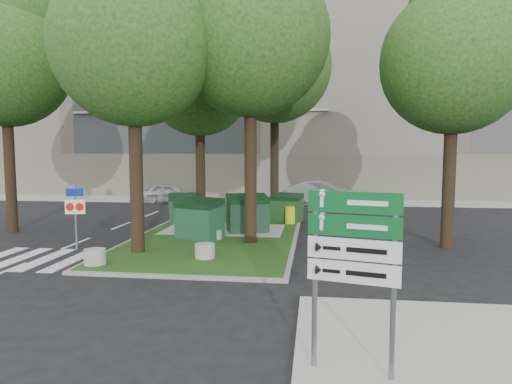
% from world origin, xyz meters
% --- Properties ---
extents(ground, '(120.00, 120.00, 0.00)m').
position_xyz_m(ground, '(0.00, 0.00, 0.00)').
color(ground, black).
rests_on(ground, ground).
extents(median_island, '(6.00, 16.00, 0.12)m').
position_xyz_m(median_island, '(0.50, 8.00, 0.06)').
color(median_island, '#1A4012').
rests_on(median_island, ground).
extents(median_kerb, '(6.30, 16.30, 0.10)m').
position_xyz_m(median_kerb, '(0.50, 8.00, 0.05)').
color(median_kerb, gray).
rests_on(median_kerb, ground).
extents(sidewalk_corner, '(5.00, 4.00, 0.12)m').
position_xyz_m(sidewalk_corner, '(6.50, -3.50, 0.06)').
color(sidewalk_corner, '#999993').
rests_on(sidewalk_corner, ground).
extents(building_sidewalk, '(42.00, 3.00, 0.12)m').
position_xyz_m(building_sidewalk, '(0.00, 18.50, 0.06)').
color(building_sidewalk, '#999993').
rests_on(building_sidewalk, ground).
extents(zebra_crossing, '(5.00, 3.00, 0.01)m').
position_xyz_m(zebra_crossing, '(-3.75, 1.50, 0.01)').
color(zebra_crossing, silver).
rests_on(zebra_crossing, ground).
extents(apartment_building, '(41.00, 12.00, 16.00)m').
position_xyz_m(apartment_building, '(0.00, 26.00, 8.00)').
color(apartment_building, tan).
rests_on(apartment_building, ground).
extents(tree_median_near_left, '(5.20, 5.20, 10.53)m').
position_xyz_m(tree_median_near_left, '(-1.41, 2.56, 7.32)').
color(tree_median_near_left, black).
rests_on(tree_median_near_left, ground).
extents(tree_median_near_right, '(5.60, 5.60, 11.46)m').
position_xyz_m(tree_median_near_right, '(2.09, 4.56, 7.99)').
color(tree_median_near_right, black).
rests_on(tree_median_near_right, ground).
extents(tree_median_mid, '(4.80, 4.80, 9.99)m').
position_xyz_m(tree_median_mid, '(-0.91, 9.06, 6.98)').
color(tree_median_mid, black).
rests_on(tree_median_mid, ground).
extents(tree_median_far, '(5.80, 5.80, 11.93)m').
position_xyz_m(tree_median_far, '(2.29, 12.06, 8.32)').
color(tree_median_far, black).
rests_on(tree_median_far, ground).
extents(tree_street_left, '(5.40, 5.40, 11.00)m').
position_xyz_m(tree_street_left, '(-8.41, 6.06, 7.65)').
color(tree_street_left, black).
rests_on(tree_street_left, ground).
extents(tree_street_right, '(5.00, 5.00, 10.06)m').
position_xyz_m(tree_street_right, '(9.09, 5.06, 6.98)').
color(tree_street_right, black).
rests_on(tree_street_right, ground).
extents(dumpster_a, '(1.70, 1.40, 1.37)m').
position_xyz_m(dumpster_a, '(-1.63, 8.49, 0.78)').
color(dumpster_a, '#0F3713').
rests_on(dumpster_a, median_island).
extents(dumpster_b, '(1.95, 1.68, 1.53)m').
position_xyz_m(dumpster_b, '(-0.03, 5.00, 0.85)').
color(dumpster_b, '#134429').
rests_on(dumpster_b, median_island).
extents(dumpster_c, '(1.96, 1.65, 1.55)m').
position_xyz_m(dumpster_c, '(1.57, 6.63, 0.86)').
color(dumpster_c, black).
rests_on(dumpster_c, median_island).
extents(dumpster_d, '(1.63, 1.34, 1.31)m').
position_xyz_m(dumpster_d, '(3.00, 9.63, 0.75)').
color(dumpster_d, '#144116').
rests_on(dumpster_d, median_island).
extents(bollard_left, '(0.63, 0.63, 0.45)m').
position_xyz_m(bollard_left, '(-2.10, 0.69, 0.34)').
color(bollard_left, '#A2A29D').
rests_on(bollard_left, median_island).
extents(bollard_right, '(0.62, 0.62, 0.44)m').
position_xyz_m(bollard_right, '(0.92, 1.90, 0.34)').
color(bollard_right, '#9F9E9A').
rests_on(bollard_right, median_island).
extents(bollard_mid, '(0.50, 0.50, 0.36)m').
position_xyz_m(bollard_mid, '(0.59, 4.90, 0.30)').
color(bollard_mid, gray).
rests_on(bollard_mid, median_island).
extents(litter_bin, '(0.45, 0.45, 0.78)m').
position_xyz_m(litter_bin, '(3.20, 8.89, 0.51)').
color(litter_bin, yellow).
rests_on(litter_bin, median_island).
extents(traffic_sign_pole, '(0.68, 0.15, 2.29)m').
position_xyz_m(traffic_sign_pole, '(-3.94, 3.00, 1.47)').
color(traffic_sign_pole, slate).
rests_on(traffic_sign_pole, ground).
extents(directional_sign, '(1.35, 0.39, 2.75)m').
position_xyz_m(directional_sign, '(4.89, -5.00, 1.95)').
color(directional_sign, slate).
rests_on(directional_sign, sidewalk_corner).
extents(car_white, '(3.73, 1.50, 1.27)m').
position_xyz_m(car_white, '(-5.18, 17.29, 0.64)').
color(car_white, silver).
rests_on(car_white, ground).
extents(car_silver, '(4.79, 2.02, 1.54)m').
position_xyz_m(car_silver, '(4.76, 17.22, 0.77)').
color(car_silver, '#93949A').
rests_on(car_silver, ground).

